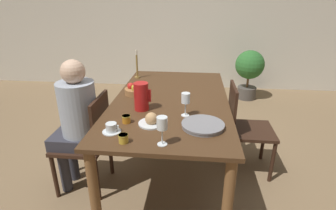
# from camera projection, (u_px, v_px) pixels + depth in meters

# --- Properties ---
(ground_plane) EXTENTS (20.00, 20.00, 0.00)m
(ground_plane) POSITION_uv_depth(u_px,v_px,m) (171.00, 171.00, 2.62)
(ground_plane) COLOR #7F6647
(wall_back) EXTENTS (10.00, 0.06, 2.60)m
(wall_back) POSITION_uv_depth(u_px,v_px,m) (185.00, 16.00, 4.62)
(wall_back) COLOR beige
(wall_back) RESTS_ON ground_plane
(dining_table) EXTENTS (1.00, 1.77, 0.78)m
(dining_table) POSITION_uv_depth(u_px,v_px,m) (171.00, 109.00, 2.36)
(dining_table) COLOR #472D19
(dining_table) RESTS_ON ground_plane
(chair_person_side) EXTENTS (0.42, 0.42, 0.87)m
(chair_person_side) POSITION_uv_depth(u_px,v_px,m) (89.00, 140.00, 2.26)
(chair_person_side) COLOR #331E14
(chair_person_side) RESTS_ON ground_plane
(chair_opposite) EXTENTS (0.42, 0.42, 0.87)m
(chair_opposite) POSITION_uv_depth(u_px,v_px,m) (244.00, 126.00, 2.50)
(chair_opposite) COLOR #331E14
(chair_opposite) RESTS_ON ground_plane
(person_seated) EXTENTS (0.39, 0.41, 1.18)m
(person_seated) POSITION_uv_depth(u_px,v_px,m) (76.00, 116.00, 2.17)
(person_seated) COLOR #33333D
(person_seated) RESTS_ON ground_plane
(red_pitcher) EXTENTS (0.14, 0.12, 0.22)m
(red_pitcher) POSITION_uv_depth(u_px,v_px,m) (141.00, 96.00, 2.06)
(red_pitcher) COLOR red
(red_pitcher) RESTS_ON dining_table
(wine_glass_water) EXTENTS (0.07, 0.07, 0.18)m
(wine_glass_water) POSITION_uv_depth(u_px,v_px,m) (186.00, 99.00, 1.94)
(wine_glass_water) COLOR white
(wine_glass_water) RESTS_ON dining_table
(wine_glass_juice) EXTENTS (0.07, 0.07, 0.19)m
(wine_glass_juice) POSITION_uv_depth(u_px,v_px,m) (162.00, 125.00, 1.55)
(wine_glass_juice) COLOR white
(wine_glass_juice) RESTS_ON dining_table
(teacup_near_person) EXTENTS (0.12, 0.12, 0.06)m
(teacup_near_person) POSITION_uv_depth(u_px,v_px,m) (112.00, 128.00, 1.74)
(teacup_near_person) COLOR silver
(teacup_near_person) RESTS_ON dining_table
(serving_tray) EXTENTS (0.30, 0.30, 0.03)m
(serving_tray) POSITION_uv_depth(u_px,v_px,m) (203.00, 125.00, 1.81)
(serving_tray) COLOR gray
(serving_tray) RESTS_ON dining_table
(bread_plate) EXTENTS (0.19, 0.19, 0.09)m
(bread_plate) POSITION_uv_depth(u_px,v_px,m) (151.00, 120.00, 1.85)
(bread_plate) COLOR silver
(bread_plate) RESTS_ON dining_table
(jam_jar_amber) EXTENTS (0.06, 0.06, 0.06)m
(jam_jar_amber) POSITION_uv_depth(u_px,v_px,m) (126.00, 119.00, 1.87)
(jam_jar_amber) COLOR #C67A1E
(jam_jar_amber) RESTS_ON dining_table
(jam_jar_red) EXTENTS (0.06, 0.06, 0.06)m
(jam_jar_red) POSITION_uv_depth(u_px,v_px,m) (123.00, 138.00, 1.62)
(jam_jar_red) COLOR gold
(jam_jar_red) RESTS_ON dining_table
(fruit_bowl) EXTENTS (0.20, 0.20, 0.11)m
(fruit_bowl) POSITION_uv_depth(u_px,v_px,m) (136.00, 90.00, 2.42)
(fruit_bowl) COLOR #9E6B3D
(fruit_bowl) RESTS_ON dining_table
(candlestick_tall) EXTENTS (0.06, 0.06, 0.31)m
(candlestick_tall) POSITION_uv_depth(u_px,v_px,m) (137.00, 67.00, 2.87)
(candlestick_tall) COLOR olive
(candlestick_tall) RESTS_ON dining_table
(potted_plant) EXTENTS (0.47, 0.47, 0.82)m
(potted_plant) POSITION_uv_depth(u_px,v_px,m) (249.00, 69.00, 4.30)
(potted_plant) COLOR #4C4742
(potted_plant) RESTS_ON ground_plane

